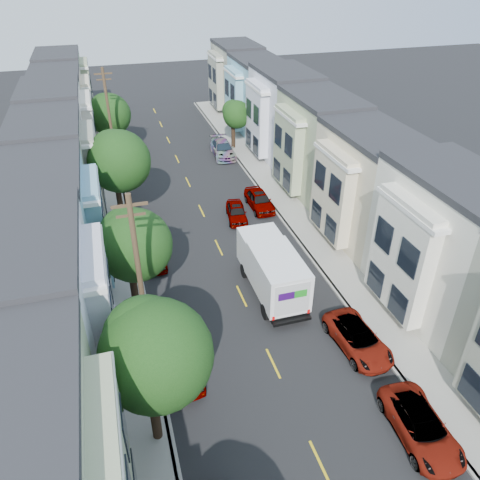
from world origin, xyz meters
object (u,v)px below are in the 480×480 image
object	(u,v)px
tree_e	(109,115)
parked_right_a	(421,427)
tree_c	(133,246)
parked_right_d	(223,149)
tree_b	(154,356)
parked_left_d	(154,256)
parked_right_c	(259,200)
tree_far_r	(236,115)
parked_left_c	(181,365)
lead_sedan	(236,212)
tree_d	(118,162)
fedex_truck	(272,269)
utility_pole_near	(141,286)
utility_pole_far	(110,123)
parked_right_b	(358,339)

from	to	relation	value
tree_e	parked_right_a	xyz separation A→B (m)	(11.20, -38.49, -3.92)
tree_c	parked_right_d	size ratio (longest dim) A/B	1.37
tree_b	parked_left_d	size ratio (longest dim) A/B	1.88
parked_right_c	parked_right_d	size ratio (longest dim) A/B	0.90
tree_far_r	parked_left_c	size ratio (longest dim) A/B	1.19
parked_right_a	tree_e	bearing A→B (deg)	109.76
tree_b	parked_left_c	world-z (taller)	tree_b
parked_left_c	parked_right_d	distance (m)	30.53
tree_c	tree_far_r	bearing A→B (deg)	62.25
lead_sedan	parked_right_a	bearing A→B (deg)	-75.11
parked_right_a	parked_right_d	bearing A→B (deg)	93.53
tree_d	parked_right_c	distance (m)	12.20
tree_c	lead_sedan	bearing A→B (deg)	47.26
tree_c	fedex_truck	bearing A→B (deg)	-2.78
tree_b	tree_far_r	xyz separation A→B (m)	(13.20, 34.11, -1.41)
tree_b	tree_far_r	size ratio (longest dim) A/B	1.42
fedex_truck	parked_left_d	size ratio (longest dim) A/B	1.73
tree_e	parked_right_d	size ratio (longest dim) A/B	1.32
tree_d	parked_right_d	distance (m)	17.41
tree_b	tree_c	world-z (taller)	tree_b
tree_d	tree_far_r	size ratio (longest dim) A/B	1.50
tree_b	tree_e	size ratio (longest dim) A/B	1.11
tree_b	tree_d	size ratio (longest dim) A/B	0.95
utility_pole_near	utility_pole_far	distance (m)	26.00
tree_d	parked_left_d	distance (m)	7.74
lead_sedan	parked_left_d	distance (m)	8.63
tree_d	utility_pole_near	size ratio (longest dim) A/B	0.80
parked_right_c	tree_b	bearing A→B (deg)	-119.34
tree_far_r	parked_right_a	size ratio (longest dim) A/B	1.10
tree_e	lead_sedan	xyz separation A→B (m)	(8.79, -16.62, -3.94)
parked_left_d	parked_right_b	size ratio (longest dim) A/B	0.84
utility_pole_near	lead_sedan	xyz separation A→B (m)	(8.78, 13.80, -4.50)
tree_c	utility_pole_near	world-z (taller)	utility_pole_near
fedex_truck	parked_right_a	distance (m)	12.37
parked_right_c	tree_e	bearing A→B (deg)	126.29
parked_left_d	parked_right_c	xyz separation A→B (m)	(9.80, 5.79, 0.10)
tree_d	lead_sedan	size ratio (longest dim) A/B	1.99
parked_right_d	parked_right_a	bearing A→B (deg)	-86.86
parked_left_d	parked_right_a	size ratio (longest dim) A/B	0.83
tree_e	tree_far_r	distance (m)	13.27
tree_d	parked_right_a	size ratio (longest dim) A/B	1.66
tree_d	parked_right_c	size ratio (longest dim) A/B	1.73
fedex_truck	lead_sedan	xyz separation A→B (m)	(0.50, 9.91, -1.21)
parked_left_c	parked_right_b	xyz separation A→B (m)	(9.80, -0.85, -0.06)
parked_right_a	parked_right_c	size ratio (longest dim) A/B	1.04
tree_c	tree_e	distance (m)	26.13
tree_d	parked_right_c	bearing A→B (deg)	-0.05
parked_right_d	tree_b	bearing A→B (deg)	-105.99
lead_sedan	parked_left_d	size ratio (longest dim) A/B	1.00
fedex_truck	parked_right_a	world-z (taller)	fedex_truck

